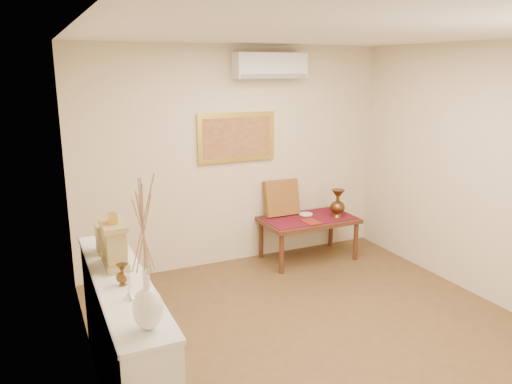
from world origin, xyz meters
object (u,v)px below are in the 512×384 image
white_vase (145,253)px  wooden_chest (107,237)px  brass_urn_tall (338,200)px  low_table (308,223)px  mantel_clock (114,244)px  display_ledge (124,339)px

white_vase → wooden_chest: bearing=91.1°
brass_urn_tall → low_table: (-0.36, 0.11, -0.29)m
brass_urn_tall → mantel_clock: 3.42m
white_vase → mantel_clock: (-0.01, 1.03, -0.29)m
mantel_clock → white_vase: bearing=-89.2°
white_vase → display_ledge: (-0.03, 0.81, -0.95)m
white_vase → mantel_clock: size_ratio=2.25×
low_table → brass_urn_tall: bearing=-17.1°
white_vase → low_table: (2.65, 2.69, -0.96)m
display_ledge → low_table: 3.27m
display_ledge → mantel_clock: 0.70m
mantel_clock → low_table: size_ratio=0.34×
white_vase → display_ledge: white_vase is taller
brass_urn_tall → display_ledge: (-3.04, -1.77, -0.28)m
low_table → wooden_chest: bearing=-153.8°
brass_urn_tall → wooden_chest: 3.28m
brass_urn_tall → wooden_chest: wooden_chest is taller
display_ledge → wooden_chest: wooden_chest is taller
white_vase → display_ledge: bearing=91.8°
mantel_clock → wooden_chest: size_ratio=1.68×
mantel_clock → brass_urn_tall: bearing=27.0°
mantel_clock → low_table: bearing=31.8°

